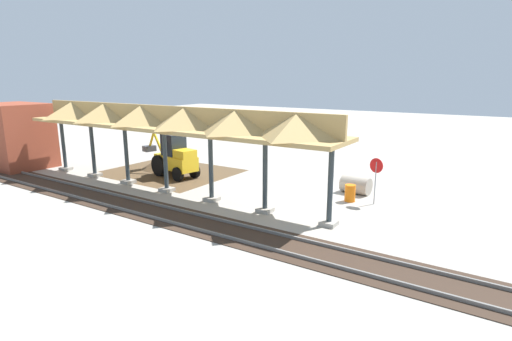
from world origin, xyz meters
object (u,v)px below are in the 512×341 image
(stop_sign, at_px, (376,171))
(concrete_pipe, at_px, (356,185))
(traffic_barrel, at_px, (350,193))
(backhoe, at_px, (175,157))
(brick_utility_building, at_px, (15,135))

(stop_sign, bearing_deg, concrete_pipe, -43.45)
(stop_sign, height_order, traffic_barrel, stop_sign)
(backhoe, distance_m, concrete_pipe, 11.76)
(backhoe, bearing_deg, brick_utility_building, 19.26)
(stop_sign, xyz_separation_m, traffic_barrel, (1.22, 0.22, -1.30))
(backhoe, bearing_deg, concrete_pipe, -167.12)
(concrete_pipe, height_order, brick_utility_building, brick_utility_building)
(concrete_pipe, height_order, traffic_barrel, concrete_pipe)
(stop_sign, distance_m, concrete_pipe, 2.41)
(backhoe, height_order, traffic_barrel, backhoe)
(concrete_pipe, distance_m, traffic_barrel, 1.65)
(stop_sign, relative_size, brick_utility_building, 0.49)
(stop_sign, height_order, concrete_pipe, stop_sign)
(backhoe, xyz_separation_m, concrete_pipe, (-11.44, -2.61, -0.78))
(brick_utility_building, height_order, traffic_barrel, brick_utility_building)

